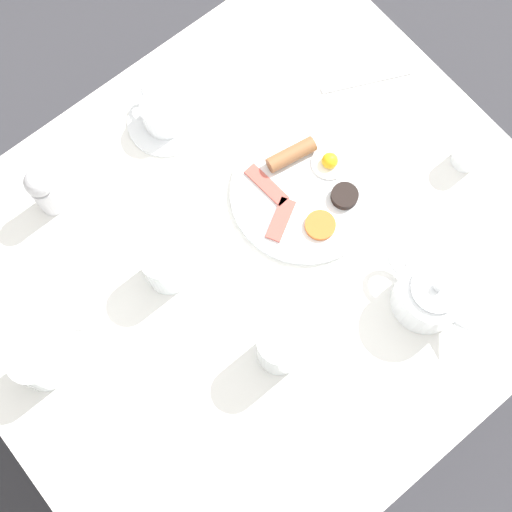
# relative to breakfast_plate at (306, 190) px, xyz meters

# --- Properties ---
(ground_plane) EXTENTS (8.00, 8.00, 0.00)m
(ground_plane) POSITION_rel_breakfast_plate_xyz_m (-0.16, -0.04, -0.78)
(ground_plane) COLOR #333338
(table) EXTENTS (1.08, 0.95, 0.77)m
(table) POSITION_rel_breakfast_plate_xyz_m (-0.16, -0.04, -0.08)
(table) COLOR white
(table) RESTS_ON ground_plane
(breakfast_plate) EXTENTS (0.28, 0.28, 0.04)m
(breakfast_plate) POSITION_rel_breakfast_plate_xyz_m (0.00, 0.00, 0.00)
(breakfast_plate) COLOR white
(breakfast_plate) RESTS_ON table
(teapot_near) EXTENTS (0.12, 0.21, 0.12)m
(teapot_near) POSITION_rel_breakfast_plate_xyz_m (0.03, -0.30, 0.04)
(teapot_near) COLOR white
(teapot_near) RESTS_ON table
(teacup_with_saucer_left) EXTENTS (0.15, 0.15, 0.07)m
(teacup_with_saucer_left) POSITION_rel_breakfast_plate_xyz_m (-0.12, 0.29, 0.02)
(teacup_with_saucer_left) COLOR white
(teacup_with_saucer_left) RESTS_ON table
(water_glass_tall) EXTENTS (0.08, 0.08, 0.11)m
(water_glass_tall) POSITION_rel_breakfast_plate_xyz_m (-0.30, 0.04, 0.05)
(water_glass_tall) COLOR white
(water_glass_tall) RESTS_ON table
(water_glass_short) EXTENTS (0.08, 0.08, 0.12)m
(water_glass_short) POSITION_rel_breakfast_plate_xyz_m (-0.24, -0.20, 0.05)
(water_glass_short) COLOR white
(water_glass_short) RESTS_ON table
(wine_glass_spare) EXTENTS (0.08, 0.08, 0.10)m
(wine_glass_spare) POSITION_rel_breakfast_plate_xyz_m (-0.57, 0.03, 0.04)
(wine_glass_spare) COLOR white
(wine_glass_spare) RESTS_ON table
(creamer_jug) EXTENTS (0.08, 0.05, 0.07)m
(creamer_jug) POSITION_rel_breakfast_plate_xyz_m (0.28, -0.14, 0.03)
(creamer_jug) COLOR white
(creamer_jug) RESTS_ON table
(pepper_grinder) EXTENTS (0.05, 0.05, 0.13)m
(pepper_grinder) POSITION_rel_breakfast_plate_xyz_m (-0.39, 0.28, 0.06)
(pepper_grinder) COLOR #BCBCC1
(pepper_grinder) RESTS_ON table
(fork_by_plate) EXTENTS (0.18, 0.09, 0.00)m
(fork_by_plate) POSITION_rel_breakfast_plate_xyz_m (0.25, 0.10, -0.01)
(fork_by_plate) COLOR silver
(fork_by_plate) RESTS_ON table
(knife_by_plate) EXTENTS (0.20, 0.03, 0.00)m
(knife_by_plate) POSITION_rel_breakfast_plate_xyz_m (-0.42, -0.34, -0.01)
(knife_by_plate) COLOR silver
(knife_by_plate) RESTS_ON table
(spoon_for_tea) EXTENTS (0.11, 0.13, 0.00)m
(spoon_for_tea) POSITION_rel_breakfast_plate_xyz_m (-0.44, 0.12, -0.01)
(spoon_for_tea) COLOR silver
(spoon_for_tea) RESTS_ON table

